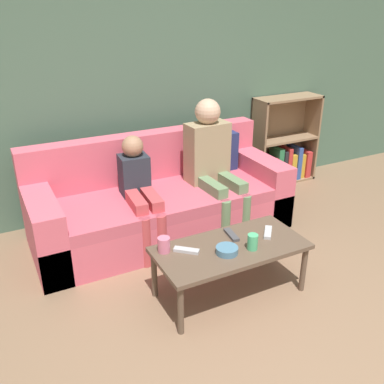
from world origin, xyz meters
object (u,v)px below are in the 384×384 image
at_px(couch, 161,203).
at_px(snack_bowl, 227,250).
at_px(cup_near, 253,242).
at_px(tv_remote_2, 186,250).
at_px(coffee_table, 230,251).
at_px(tv_remote_0, 268,232).
at_px(bookshelf, 282,152).
at_px(person_adult, 212,156).
at_px(person_child, 139,187).
at_px(cup_far, 164,245).
at_px(tv_remote_1, 231,235).

xyz_separation_m(couch, snack_bowl, (-0.00, -1.10, 0.13)).
bearing_deg(cup_near, couch, 98.87).
bearing_deg(tv_remote_2, coffee_table, -62.08).
distance_m(couch, tv_remote_0, 1.10).
bearing_deg(bookshelf, person_adult, -155.83).
xyz_separation_m(person_child, tv_remote_2, (0.01, -0.84, -0.13)).
bearing_deg(cup_far, person_child, 80.90).
bearing_deg(cup_near, tv_remote_2, 157.53).
relative_size(tv_remote_0, tv_remote_2, 1.01).
height_order(couch, cup_far, couch).
xyz_separation_m(coffee_table, cup_far, (-0.43, 0.14, 0.09)).
bearing_deg(tv_remote_0, coffee_table, -136.18).
height_order(coffee_table, tv_remote_0, tv_remote_0).
bearing_deg(tv_remote_2, person_child, 42.01).
relative_size(cup_far, tv_remote_0, 0.64).
xyz_separation_m(bookshelf, tv_remote_0, (-1.30, -1.50, 0.05)).
height_order(coffee_table, cup_near, cup_near).
distance_m(tv_remote_0, tv_remote_1, 0.26).
distance_m(coffee_table, cup_far, 0.46).
bearing_deg(cup_far, coffee_table, -18.69).
xyz_separation_m(couch, person_child, (-0.24, -0.13, 0.24)).
distance_m(bookshelf, coffee_table, 2.22).
height_order(coffee_table, person_child, person_child).
bearing_deg(coffee_table, couch, 93.80).
xyz_separation_m(cup_near, tv_remote_2, (-0.41, 0.17, -0.04)).
bearing_deg(tv_remote_0, snack_bowl, -127.87).
height_order(cup_far, tv_remote_0, cup_far).
distance_m(person_adult, tv_remote_0, 0.98).
height_order(coffee_table, cup_far, cup_far).
distance_m(couch, cup_far, 0.98).
relative_size(person_adult, cup_far, 11.16).
xyz_separation_m(tv_remote_1, tv_remote_2, (-0.37, -0.04, 0.00)).
height_order(tv_remote_0, tv_remote_1, same).
relative_size(person_child, tv_remote_0, 5.69).
distance_m(person_child, tv_remote_2, 0.85).
distance_m(cup_far, tv_remote_2, 0.15).
height_order(person_child, tv_remote_1, person_child).
distance_m(cup_near, cup_far, 0.59).
bearing_deg(tv_remote_2, cup_far, 102.32).
bearing_deg(coffee_table, cup_far, 161.31).
bearing_deg(tv_remote_1, tv_remote_2, -166.66).
bearing_deg(coffee_table, tv_remote_1, 56.19).
height_order(person_adult, person_child, person_adult).
bearing_deg(cup_far, tv_remote_1, -3.80).
distance_m(couch, tv_remote_1, 0.95).
bearing_deg(coffee_table, tv_remote_2, 166.38).
distance_m(couch, person_child, 0.36).
distance_m(person_child, cup_far, 0.78).
height_order(couch, tv_remote_1, couch).
xyz_separation_m(coffee_table, snack_bowl, (-0.07, -0.06, 0.06)).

